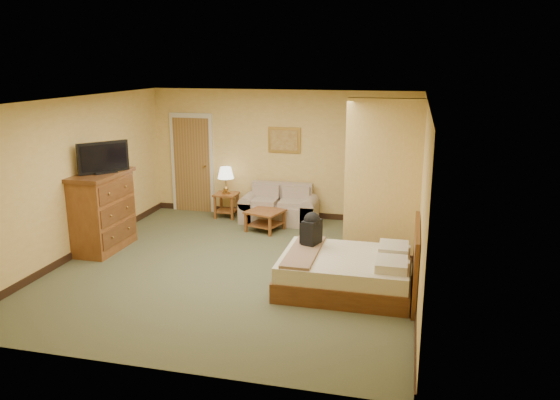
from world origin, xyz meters
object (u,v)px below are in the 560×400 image
(coffee_table, at_px, (265,216))
(dresser, at_px, (102,211))
(bed, at_px, (350,271))
(loveseat, at_px, (279,210))

(coffee_table, bearing_deg, dresser, -145.24)
(bed, bearing_deg, dresser, 170.61)
(dresser, bearing_deg, bed, -9.39)
(coffee_table, relative_size, dresser, 0.57)
(loveseat, height_order, dresser, dresser)
(loveseat, bearing_deg, coffee_table, -101.07)
(dresser, bearing_deg, loveseat, 42.28)
(coffee_table, relative_size, bed, 0.40)
(loveseat, distance_m, coffee_table, 0.64)
(dresser, height_order, bed, dresser)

